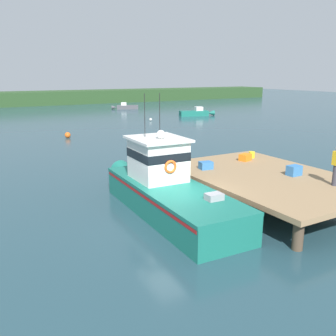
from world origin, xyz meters
TOP-DOWN VIEW (x-y plane):
  - ground_plane at (0.00, 0.00)m, footprint 200.00×200.00m
  - dock at (4.80, 0.00)m, footprint 6.00×9.00m
  - main_fishing_boat at (0.22, 1.20)m, footprint 2.82×9.86m
  - crate_stack_mid_dock at (5.78, -0.62)m, footprint 0.60×0.45m
  - crate_stack_near_edge at (3.05, 2.25)m, footprint 0.66×0.52m
  - crate_single_far at (5.86, 2.69)m, footprint 0.70×0.59m
  - bait_bucket at (6.61, 3.02)m, footprint 0.32×0.32m
  - moored_boat_outer_mooring at (21.82, 30.78)m, footprint 4.99×2.23m
  - moored_boat_mid_harbor at (17.51, 44.94)m, footprint 4.27×2.60m
  - mooring_buoy_outer at (5.78, 8.52)m, footprint 0.34×0.34m
  - mooring_buoy_channel_marker at (13.81, 28.87)m, footprint 0.34×0.34m
  - mooring_buoy_spare_mooring at (1.63, 21.48)m, footprint 0.52×0.52m

SIDE VIEW (x-z plane):
  - ground_plane at x=0.00m, z-range 0.00..0.00m
  - mooring_buoy_outer at x=5.78m, z-range 0.00..0.34m
  - mooring_buoy_channel_marker at x=13.81m, z-range 0.00..0.34m
  - mooring_buoy_spare_mooring at x=1.63m, z-range 0.00..0.52m
  - moored_boat_mid_harbor at x=17.51m, z-range -0.17..0.93m
  - moored_boat_outer_mooring at x=21.82m, z-range -0.19..1.05m
  - main_fishing_boat at x=0.22m, z-range -1.39..3.41m
  - dock at x=4.80m, z-range 0.47..1.67m
  - bait_bucket at x=6.61m, z-range 1.20..1.54m
  - crate_single_far at x=5.86m, z-range 1.20..1.55m
  - crate_stack_near_edge at x=3.05m, z-range 1.20..1.56m
  - crate_stack_mid_dock at x=5.78m, z-range 1.20..1.65m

